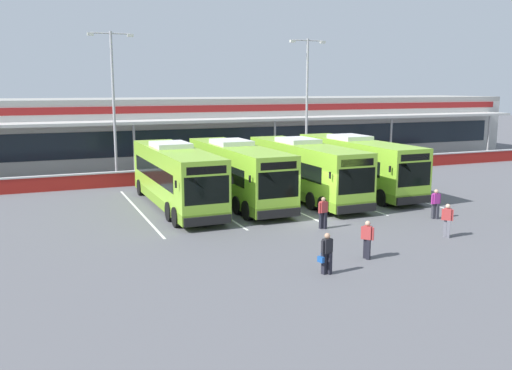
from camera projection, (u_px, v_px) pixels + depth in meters
name	position (u px, v px, depth m)	size (l,w,h in m)	color
ground_plane	(317.00, 221.00, 29.58)	(200.00, 200.00, 0.00)	#56565B
terminal_building	(184.00, 129.00, 53.55)	(70.00, 13.00, 6.00)	#B7B7B2
red_barrier_wall	(227.00, 172.00, 42.68)	(60.00, 0.40, 1.10)	maroon
coach_bus_leftmost	(175.00, 178.00, 32.58)	(2.99, 12.17, 3.78)	#8CC633
coach_bus_left_centre	(237.00, 173.00, 34.12)	(2.99, 12.17, 3.78)	#8CC633
coach_bus_centre	(304.00, 171.00, 35.30)	(2.99, 12.17, 3.78)	#8CC633
coach_bus_right_centre	(357.00, 166.00, 37.53)	(2.99, 12.17, 3.78)	#8CC633
bay_stripe_far_west	(139.00, 211.00, 31.89)	(0.14, 13.00, 0.01)	silver
bay_stripe_west	(209.00, 205.00, 33.47)	(0.14, 13.00, 0.01)	silver
bay_stripe_mid_west	(272.00, 200.00, 35.04)	(0.14, 13.00, 0.01)	silver
bay_stripe_centre	(330.00, 195.00, 36.62)	(0.14, 13.00, 0.01)	silver
bay_stripe_mid_east	(383.00, 190.00, 38.19)	(0.14, 13.00, 0.01)	silver
pedestrian_with_handbag	(327.00, 253.00, 20.96)	(0.65, 0.35, 1.62)	black
pedestrian_in_dark_coat	(367.00, 238.00, 22.86)	(0.42, 0.47, 1.62)	black
pedestrian_child	(323.00, 212.00, 27.75)	(0.54, 0.30, 1.62)	black
pedestrian_near_bin	(447.00, 219.00, 26.16)	(0.45, 0.44, 1.62)	slate
pedestrian_approaching_bus	(436.00, 203.00, 29.85)	(0.54, 0.32, 1.62)	#33333D
lamp_post_west	(113.00, 97.00, 40.48)	(3.24, 0.28, 11.00)	#9E9EA3
lamp_post_centre	(307.00, 96.00, 46.57)	(3.24, 0.28, 11.00)	#9E9EA3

